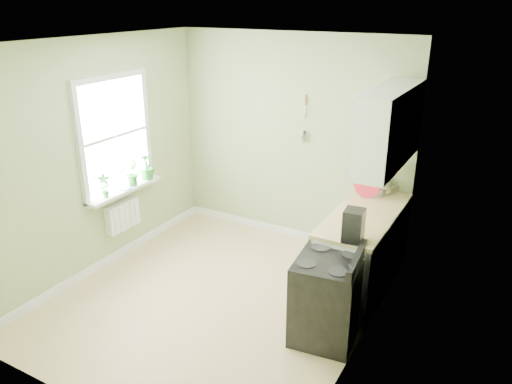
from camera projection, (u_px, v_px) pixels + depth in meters
The scene contains 21 objects.
floor at pixel (217, 298), 5.47m from camera, with size 3.20×3.60×0.02m, color tan.
ceiling at pixel (208, 40), 4.48m from camera, with size 3.20×3.60×0.02m, color white.
wall_back at pixel (291, 140), 6.44m from camera, with size 3.20×0.02×2.70m, color #A5B57B.
wall_left at pixel (96, 159), 5.70m from camera, with size 0.02×3.60×2.70m, color #A5B57B.
wall_right at pixel (370, 214), 4.24m from camera, with size 0.02×3.60×2.70m, color #A5B57B.
base_cabinets at pixel (363, 252), 5.53m from camera, with size 0.60×1.60×0.87m, color white.
countertop at pixel (366, 215), 5.37m from camera, with size 0.64×1.60×0.04m, color beige.
upper_cabinets at pixel (389, 127), 5.04m from camera, with size 0.35×1.40×0.80m, color white.
window at pixel (114, 136), 5.86m from camera, with size 0.06×1.14×1.44m.
window_sill at pixel (125, 190), 6.07m from camera, with size 0.18×1.14×0.04m, color white.
radiator at pixel (122, 216), 6.17m from camera, with size 0.12×0.50×0.35m, color white.
wall_utensils at pixel (305, 126), 6.25m from camera, with size 0.02×0.14×0.58m.
stove at pixel (327, 297), 4.72m from camera, with size 0.67×0.74×0.95m.
stand_mixer at pixel (386, 177), 5.90m from camera, with size 0.33×0.40×0.43m.
kettle at pixel (369, 181), 6.00m from camera, with size 0.20×0.12×0.20m.
coffee_maker at pixel (353, 226), 4.70m from camera, with size 0.20×0.22×0.32m.
red_tray at pixel (367, 183), 5.72m from camera, with size 0.34×0.34×0.02m, color #AF1E2D.
jar at pixel (348, 221), 5.07m from camera, with size 0.08×0.08×0.08m.
plant_a at pixel (104, 186), 5.75m from camera, with size 0.15×0.10×0.29m, color #257125.
plant_b at pixel (132, 173), 6.12m from camera, with size 0.18×0.14×0.32m, color #257125.
plant_c at pixel (147, 166), 6.34m from camera, with size 0.19×0.19×0.33m, color #257125.
Camera 1 is at (2.65, -3.86, 3.07)m, focal length 35.00 mm.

